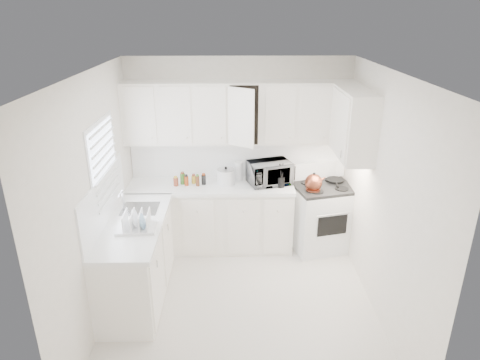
{
  "coord_description": "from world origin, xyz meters",
  "views": [
    {
      "loc": [
        -0.08,
        -4.04,
        3.15
      ],
      "look_at": [
        0.0,
        0.7,
        1.25
      ],
      "focal_mm": 31.94,
      "sensor_mm": 36.0,
      "label": 1
    }
  ],
  "objects_px": {
    "stove": "(322,208)",
    "tea_kettle": "(314,181)",
    "rice_cooker": "(226,175)",
    "dish_rack": "(136,220)",
    "utensil_crock": "(281,175)",
    "microwave": "(269,170)"
  },
  "relations": [
    {
      "from": "stove",
      "to": "rice_cooker",
      "type": "height_order",
      "value": "same"
    },
    {
      "from": "rice_cooker",
      "to": "dish_rack",
      "type": "xyz_separation_m",
      "value": [
        -0.95,
        -1.27,
        -0.01
      ]
    },
    {
      "from": "microwave",
      "to": "utensil_crock",
      "type": "bearing_deg",
      "value": -60.01
    },
    {
      "from": "stove",
      "to": "microwave",
      "type": "relative_size",
      "value": 2.15
    },
    {
      "from": "dish_rack",
      "to": "stove",
      "type": "bearing_deg",
      "value": 24.98
    },
    {
      "from": "stove",
      "to": "dish_rack",
      "type": "height_order",
      "value": "stove"
    },
    {
      "from": "rice_cooker",
      "to": "utensil_crock",
      "type": "height_order",
      "value": "utensil_crock"
    },
    {
      "from": "stove",
      "to": "tea_kettle",
      "type": "xyz_separation_m",
      "value": [
        -0.18,
        -0.16,
        0.47
      ]
    },
    {
      "from": "stove",
      "to": "tea_kettle",
      "type": "distance_m",
      "value": 0.53
    },
    {
      "from": "rice_cooker",
      "to": "dish_rack",
      "type": "bearing_deg",
      "value": -133.77
    },
    {
      "from": "stove",
      "to": "utensil_crock",
      "type": "distance_m",
      "value": 0.8
    },
    {
      "from": "microwave",
      "to": "rice_cooker",
      "type": "bearing_deg",
      "value": 162.25
    },
    {
      "from": "tea_kettle",
      "to": "rice_cooker",
      "type": "distance_m",
      "value": 1.17
    },
    {
      "from": "utensil_crock",
      "to": "dish_rack",
      "type": "bearing_deg",
      "value": -145.51
    },
    {
      "from": "stove",
      "to": "microwave",
      "type": "xyz_separation_m",
      "value": [
        -0.74,
        0.07,
        0.54
      ]
    },
    {
      "from": "tea_kettle",
      "to": "utensil_crock",
      "type": "relative_size",
      "value": 0.83
    },
    {
      "from": "stove",
      "to": "utensil_crock",
      "type": "relative_size",
      "value": 3.5
    },
    {
      "from": "microwave",
      "to": "utensil_crock",
      "type": "relative_size",
      "value": 1.63
    },
    {
      "from": "stove",
      "to": "rice_cooker",
      "type": "xyz_separation_m",
      "value": [
        -1.33,
        0.06,
        0.47
      ]
    },
    {
      "from": "dish_rack",
      "to": "rice_cooker",
      "type": "bearing_deg",
      "value": 50.33
    },
    {
      "from": "utensil_crock",
      "to": "dish_rack",
      "type": "xyz_separation_m",
      "value": [
        -1.67,
        -1.15,
        -0.06
      ]
    },
    {
      "from": "tea_kettle",
      "to": "rice_cooker",
      "type": "xyz_separation_m",
      "value": [
        -1.15,
        0.22,
        0.0
      ]
    }
  ]
}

